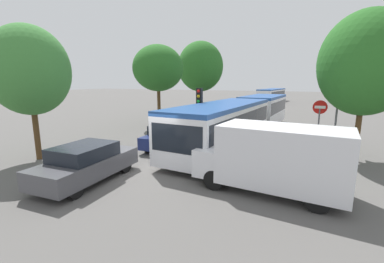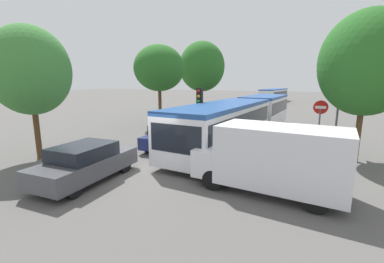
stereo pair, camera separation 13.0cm
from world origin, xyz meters
name	(u,v)px [view 1 (the left image)]	position (x,y,z in m)	size (l,w,h in m)	color
ground_plane	(150,175)	(0.00, 0.00, 0.00)	(200.00, 200.00, 0.00)	#565451
articulated_bus	(244,116)	(1.57, 8.78, 1.49)	(3.45, 17.53, 2.59)	silver
city_bus_rear	(272,94)	(-1.69, 41.68, 1.42)	(3.49, 11.55, 2.45)	silver
queued_car_graphite	(86,163)	(-1.75, -1.61, 0.73)	(2.02, 4.25, 1.44)	#47474C
queued_car_navy	(169,136)	(-1.52, 4.14, 0.70)	(1.95, 4.10, 1.39)	navy
queued_car_tan	(203,121)	(-1.91, 9.88, 0.72)	(1.98, 4.17, 1.41)	tan
queued_car_blue	(228,114)	(-1.66, 15.38, 0.69)	(1.90, 4.00, 1.36)	#284799
queued_car_black	(245,108)	(-1.46, 20.90, 0.77)	(2.13, 4.49, 1.52)	black
queued_car_white	(255,105)	(-1.49, 26.82, 0.69)	(1.92, 4.04, 1.37)	white
white_van	(275,157)	(4.80, 0.50, 1.24)	(5.12, 2.27, 2.31)	silver
traffic_light	(199,104)	(-0.08, 5.09, 2.50)	(0.32, 0.36, 3.40)	#56595E
no_entry_sign	(319,119)	(6.11, 6.44, 1.88)	(0.70, 0.08, 2.82)	#56595E
direction_sign_post	(337,106)	(6.89, 6.63, 2.55)	(0.12, 1.40, 3.60)	#56595E
tree_left_near	(29,71)	(-6.19, -0.56, 4.25)	(3.60, 3.60, 6.33)	#51381E
tree_left_mid	(158,68)	(-5.97, 9.95, 4.83)	(4.13, 4.13, 6.72)	#51381E
tree_left_far	(200,67)	(-6.38, 19.42, 5.45)	(5.17, 5.17, 8.28)	#51381E
tree_right_near	(366,64)	(7.77, 5.80, 4.55)	(4.03, 4.03, 6.89)	#51381E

